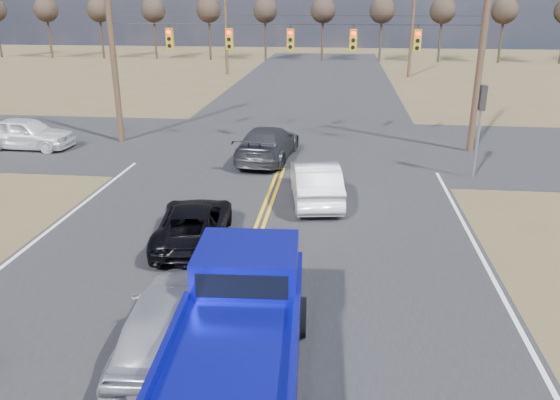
# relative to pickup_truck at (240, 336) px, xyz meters

# --- Properties ---
(ground) EXTENTS (160.00, 160.00, 0.00)m
(ground) POSITION_rel_pickup_truck_xyz_m (-0.79, 0.61, -1.13)
(ground) COLOR brown
(ground) RESTS_ON ground
(road_main) EXTENTS (14.00, 120.00, 0.02)m
(road_main) POSITION_rel_pickup_truck_xyz_m (-0.79, 10.61, -1.13)
(road_main) COLOR #28282B
(road_main) RESTS_ON ground
(road_cross) EXTENTS (120.00, 12.00, 0.02)m
(road_cross) POSITION_rel_pickup_truck_xyz_m (-0.79, 18.61, -1.13)
(road_cross) COLOR #28282B
(road_cross) RESTS_ON ground
(signal_gantry) EXTENTS (19.60, 4.83, 10.00)m
(signal_gantry) POSITION_rel_pickup_truck_xyz_m (-0.29, 18.40, 3.93)
(signal_gantry) COLOR #473323
(signal_gantry) RESTS_ON ground
(utility_poles) EXTENTS (19.60, 58.32, 10.00)m
(utility_poles) POSITION_rel_pickup_truck_xyz_m (-0.79, 17.61, 4.10)
(utility_poles) COLOR #473323
(utility_poles) RESTS_ON ground
(treeline) EXTENTS (87.00, 117.80, 7.40)m
(treeline) POSITION_rel_pickup_truck_xyz_m (-0.79, 27.57, 4.57)
(treeline) COLOR #33261C
(treeline) RESTS_ON ground
(pickup_truck) EXTENTS (2.74, 6.32, 2.33)m
(pickup_truck) POSITION_rel_pickup_truck_xyz_m (0.00, 0.00, 0.00)
(pickup_truck) COLOR black
(pickup_truck) RESTS_ON ground
(silver_suv) EXTENTS (2.33, 4.94, 1.63)m
(silver_suv) POSITION_rel_pickup_truck_xyz_m (-1.59, 0.83, -0.32)
(silver_suv) COLOR #AFB1B7
(silver_suv) RESTS_ON ground
(black_suv) EXTENTS (2.68, 4.81, 1.27)m
(black_suv) POSITION_rel_pickup_truck_xyz_m (-2.63, 6.49, -0.50)
(black_suv) COLOR black
(black_suv) RESTS_ON ground
(white_car_queue) EXTENTS (2.30, 4.88, 1.54)m
(white_car_queue) POSITION_rel_pickup_truck_xyz_m (0.91, 10.61, -0.36)
(white_car_queue) COLOR white
(white_car_queue) RESTS_ON ground
(dgrey_car_queue) EXTENTS (2.75, 5.64, 1.58)m
(dgrey_car_queue) POSITION_rel_pickup_truck_xyz_m (-1.59, 15.97, -0.34)
(dgrey_car_queue) COLOR #36363C
(dgrey_car_queue) RESTS_ON ground
(cross_car_west) EXTENTS (2.07, 4.76, 1.60)m
(cross_car_west) POSITION_rel_pickup_truck_xyz_m (-13.93, 16.64, -0.33)
(cross_car_west) COLOR white
(cross_car_west) RESTS_ON ground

